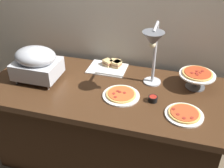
% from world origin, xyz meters
% --- Properties ---
extents(ground_plane, '(8.00, 8.00, 0.00)m').
position_xyz_m(ground_plane, '(0.00, 0.00, 0.00)').
color(ground_plane, brown).
extents(back_wall, '(4.40, 0.04, 2.40)m').
position_xyz_m(back_wall, '(0.00, 0.50, 1.20)').
color(back_wall, beige).
rests_on(back_wall, ground_plane).
extents(buffet_table, '(1.90, 0.84, 0.76)m').
position_xyz_m(buffet_table, '(0.00, 0.00, 0.39)').
color(buffet_table, '#422816').
rests_on(buffet_table, ground_plane).
extents(chafing_dish, '(0.35, 0.28, 0.29)m').
position_xyz_m(chafing_dish, '(-0.57, -0.02, 0.92)').
color(chafing_dish, '#B7BABF').
rests_on(chafing_dish, buffet_table).
extents(heat_lamp, '(0.15, 0.34, 0.52)m').
position_xyz_m(heat_lamp, '(0.34, 0.03, 1.16)').
color(heat_lamp, '#B7BABF').
rests_on(heat_lamp, buffet_table).
extents(pizza_plate_front, '(0.26, 0.26, 0.03)m').
position_xyz_m(pizza_plate_front, '(0.61, -0.17, 0.77)').
color(pizza_plate_front, white).
rests_on(pizza_plate_front, buffet_table).
extents(pizza_plate_center, '(0.28, 0.28, 0.03)m').
position_xyz_m(pizza_plate_center, '(0.14, -0.07, 0.77)').
color(pizza_plate_center, white).
rests_on(pizza_plate_center, buffet_table).
extents(pizza_plate_raised_stand, '(0.28, 0.28, 0.14)m').
position_xyz_m(pizza_plate_raised_stand, '(0.68, 0.21, 0.87)').
color(pizza_plate_raised_stand, '#595B60').
rests_on(pizza_plate_raised_stand, buffet_table).
extents(sandwich_platter, '(0.33, 0.25, 0.06)m').
position_xyz_m(sandwich_platter, '(-0.05, 0.33, 0.78)').
color(sandwich_platter, white).
rests_on(sandwich_platter, buffet_table).
extents(sauce_cup_near, '(0.07, 0.07, 0.04)m').
position_xyz_m(sauce_cup_near, '(0.38, -0.07, 0.78)').
color(sauce_cup_near, black).
rests_on(sauce_cup_near, buffet_table).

